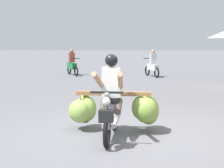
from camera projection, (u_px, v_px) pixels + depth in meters
name	position (u px, v px, depth m)	size (l,w,h in m)	color
ground_plane	(121.00, 135.00, 6.51)	(120.00, 120.00, 0.00)	slate
motorbike_main_loaded	(113.00, 108.00, 6.65)	(1.90, 1.82, 1.58)	black
motorbike_distant_ahead_left	(72.00, 65.00, 17.94)	(0.87, 1.48, 1.40)	black
motorbike_distant_ahead_right	(153.00, 66.00, 17.13)	(0.73, 1.55, 1.40)	black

